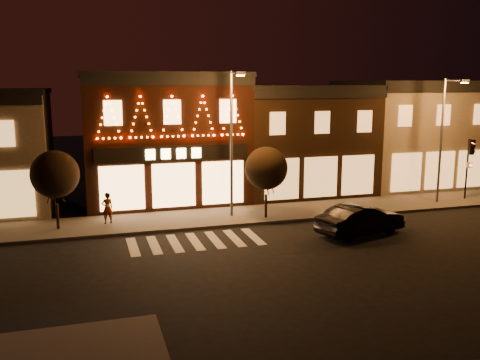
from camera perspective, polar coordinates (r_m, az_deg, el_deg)
name	(u,v)px	position (r m, az deg, el deg)	size (l,w,h in m)	color
ground	(215,269)	(22.29, -2.76, -9.61)	(120.00, 120.00, 0.00)	black
sidewalk_far	(215,217)	(30.15, -2.74, -4.07)	(44.00, 4.00, 0.15)	#47423D
building_pulp	(163,137)	(34.84, -8.39, 4.65)	(10.20, 8.34, 8.30)	black
building_right_a	(297,139)	(37.45, 6.19, 4.49)	(9.20, 8.28, 7.50)	#322011
building_right_b	(407,133)	(41.75, 17.70, 4.88)	(9.20, 8.28, 7.80)	brown
traffic_signal_far	(470,156)	(37.02, 23.66, 2.37)	(0.33, 0.45, 3.96)	black
streetlamp_mid	(233,133)	(29.20, -0.80, 5.15)	(0.51, 1.86, 8.15)	#59595E
streetlamp_right	(444,131)	(35.15, 21.31, 4.98)	(0.51, 1.78, 7.76)	#59595E
tree_left	(55,174)	(28.54, -19.46, 0.57)	(2.46, 2.46, 4.12)	black
tree_right	(266,168)	(29.32, 2.87, 1.28)	(2.40, 2.40, 4.02)	black
dark_sedan	(361,220)	(27.55, 12.96, -4.21)	(1.67, 4.79, 1.58)	black
pedestrian	(107,208)	(29.27, -14.21, -2.97)	(0.62, 0.41, 1.70)	gray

